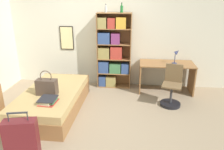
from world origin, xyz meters
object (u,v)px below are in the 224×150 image
object	(u,v)px
desk_lamp	(176,54)
bottle_green	(106,9)
bottle_brown	(122,9)
bookcase	(112,52)
handbag	(47,87)
suitcase	(22,141)
bed	(53,100)
desk_chair	(171,92)
book_stack_on_bed	(48,101)
desk	(166,71)

from	to	relation	value
desk_lamp	bottle_green	bearing A→B (deg)	173.66
bottle_brown	desk_lamp	world-z (taller)	bottle_brown
bookcase	handbag	bearing A→B (deg)	-123.91
bookcase	suitcase	bearing A→B (deg)	-108.03
bottle_green	desk_lamp	world-z (taller)	bottle_green
bed	handbag	size ratio (longest dim) A/B	4.14
bed	desk_chair	world-z (taller)	desk_chair
bottle_green	desk_chair	size ratio (longest dim) A/B	0.22
suitcase	bookcase	xyz separation A→B (m)	(0.94, 2.88, 0.59)
suitcase	desk_lamp	world-z (taller)	desk_lamp
book_stack_on_bed	bottle_brown	bearing A→B (deg)	59.19
suitcase	bed	bearing A→B (deg)	94.71
handbag	suitcase	world-z (taller)	handbag
suitcase	desk_lamp	size ratio (longest dim) A/B	2.21
bookcase	bottle_green	xyz separation A→B (m)	(-0.14, 0.01, 1.02)
handbag	bottle_green	distance (m)	2.29
bookcase	bed	bearing A→B (deg)	-127.05
bottle_green	handbag	bearing A→B (deg)	-120.23
bed	suitcase	xyz separation A→B (m)	(0.12, -1.48, 0.11)
bottle_green	desk_lamp	bearing A→B (deg)	-6.34
book_stack_on_bed	desk	size ratio (longest dim) A/B	0.28
bookcase	desk_lamp	distance (m)	1.55
bottle_green	desk_lamp	xyz separation A→B (m)	(1.68, -0.19, -0.99)
desk_chair	handbag	bearing A→B (deg)	-164.19
suitcase	bookcase	world-z (taller)	bookcase
book_stack_on_bed	bookcase	distance (m)	2.19
bottle_brown	desk_chair	size ratio (longest dim) A/B	0.25
suitcase	bottle_green	distance (m)	3.40
bed	bottle_green	bearing A→B (deg)	56.85
book_stack_on_bed	desk_lamp	size ratio (longest dim) A/B	1.01
bottle_green	suitcase	bearing A→B (deg)	-105.46
bottle_green	desk_lamp	size ratio (longest dim) A/B	0.55
desk	bookcase	bearing A→B (deg)	172.95
suitcase	desk_lamp	distance (m)	3.72
bottle_brown	handbag	bearing A→B (deg)	-129.04
suitcase	handbag	bearing A→B (deg)	95.85
book_stack_on_bed	bed	bearing A→B (deg)	103.99
bookcase	bottle_brown	world-z (taller)	bottle_brown
bookcase	bottle_green	world-z (taller)	bottle_green
book_stack_on_bed	desk	world-z (taller)	desk
book_stack_on_bed	suitcase	xyz separation A→B (m)	(-0.01, -0.95, -0.15)
bed	desk_chair	size ratio (longest dim) A/B	2.28
bottle_green	desk	world-z (taller)	bottle_green
bed	desk_lamp	distance (m)	2.97
bottle_green	bottle_brown	world-z (taller)	bottle_brown
book_stack_on_bed	bottle_green	distance (m)	2.55
book_stack_on_bed	bookcase	world-z (taller)	bookcase
bookcase	desk	xyz separation A→B (m)	(1.34, -0.17, -0.40)
bed	suitcase	bearing A→B (deg)	-85.29
book_stack_on_bed	suitcase	distance (m)	0.96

